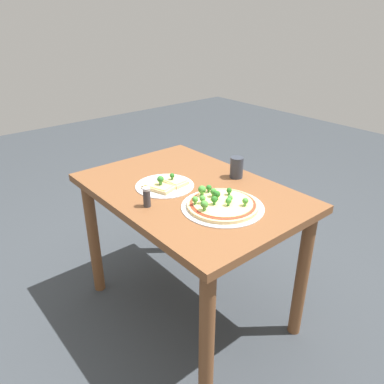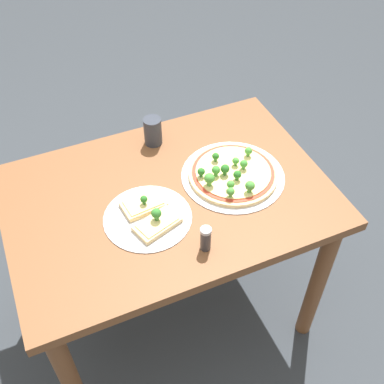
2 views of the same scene
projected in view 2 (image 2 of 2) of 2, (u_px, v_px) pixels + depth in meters
name	position (u px, v px, depth m)	size (l,w,h in m)	color
ground_plane	(174.00, 308.00, 2.09)	(8.00, 8.00, 0.00)	#33383D
dining_table	(169.00, 217.00, 1.65)	(1.05, 0.72, 0.72)	brown
pizza_tray_whole	(232.00, 174.00, 1.61)	(0.35, 0.35, 0.07)	silver
pizza_tray_slice	(149.00, 215.00, 1.49)	(0.28, 0.28, 0.07)	silver
drinking_cup	(153.00, 131.00, 1.71)	(0.06, 0.06, 0.10)	#2D333D
condiment_shaker	(206.00, 239.00, 1.38)	(0.03, 0.03, 0.09)	#333338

